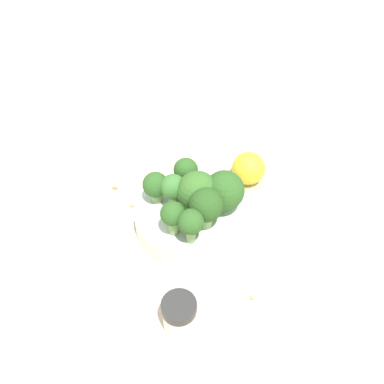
# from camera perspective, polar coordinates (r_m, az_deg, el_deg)

# --- Properties ---
(ground_plane) EXTENTS (3.00, 3.00, 0.00)m
(ground_plane) POSITION_cam_1_polar(r_m,az_deg,el_deg) (0.56, 0.00, -4.97)
(ground_plane) COLOR beige
(bowl) EXTENTS (0.17, 0.17, 0.04)m
(bowl) POSITION_cam_1_polar(r_m,az_deg,el_deg) (0.54, 0.00, -3.72)
(bowl) COLOR silver
(bowl) RESTS_ON ground_plane
(broccoli_floret_0) EXTENTS (0.06, 0.06, 0.06)m
(broccoli_floret_0) POSITION_cam_1_polar(r_m,az_deg,el_deg) (0.51, 0.98, 0.38)
(broccoli_floret_0) COLOR #84AD66
(broccoli_floret_0) RESTS_ON bowl
(broccoli_floret_1) EXTENTS (0.05, 0.05, 0.06)m
(broccoli_floret_1) POSITION_cam_1_polar(r_m,az_deg,el_deg) (0.48, 2.10, -2.18)
(broccoli_floret_1) COLOR #84AD66
(broccoli_floret_1) RESTS_ON bowl
(broccoli_floret_2) EXTENTS (0.04, 0.04, 0.05)m
(broccoli_floret_2) POSITION_cam_1_polar(r_m,az_deg,el_deg) (0.51, -2.79, 0.77)
(broccoli_floret_2) COLOR #7A9E5B
(broccoli_floret_2) RESTS_ON bowl
(broccoli_floret_3) EXTENTS (0.04, 0.04, 0.05)m
(broccoli_floret_3) POSITION_cam_1_polar(r_m,az_deg,el_deg) (0.54, -0.94, 3.08)
(broccoli_floret_3) COLOR #84AD66
(broccoli_floret_3) RESTS_ON bowl
(broccoli_floret_4) EXTENTS (0.03, 0.03, 0.05)m
(broccoli_floret_4) POSITION_cam_1_polar(r_m,az_deg,el_deg) (0.47, -0.20, -4.76)
(broccoli_floret_4) COLOR #7A9E5B
(broccoli_floret_4) RESTS_ON bowl
(broccoli_floret_5) EXTENTS (0.03, 0.03, 0.05)m
(broccoli_floret_5) POSITION_cam_1_polar(r_m,az_deg,el_deg) (0.48, -2.93, -3.59)
(broccoli_floret_5) COLOR #7A9E5B
(broccoli_floret_5) RESTS_ON bowl
(broccoli_floret_6) EXTENTS (0.06, 0.06, 0.06)m
(broccoli_floret_6) POSITION_cam_1_polar(r_m,az_deg,el_deg) (0.51, 4.92, 0.14)
(broccoli_floret_6) COLOR #8EB770
(broccoli_floret_6) RESTS_ON bowl
(broccoli_floret_7) EXTENTS (0.04, 0.04, 0.05)m
(broccoli_floret_7) POSITION_cam_1_polar(r_m,az_deg,el_deg) (0.52, -5.70, 0.68)
(broccoli_floret_7) COLOR #7A9E5B
(broccoli_floret_7) RESTS_ON bowl
(pepper_shaker) EXTENTS (0.04, 0.04, 0.06)m
(pepper_shaker) POSITION_cam_1_polar(r_m,az_deg,el_deg) (0.45, -1.93, -18.38)
(pepper_shaker) COLOR silver
(pepper_shaker) RESTS_ON ground_plane
(lemon_wedge) EXTENTS (0.05, 0.05, 0.05)m
(lemon_wedge) POSITION_cam_1_polar(r_m,az_deg,el_deg) (0.61, 8.59, 3.58)
(lemon_wedge) COLOR yellow
(lemon_wedge) RESTS_ON ground_plane
(almond_crumb_0) EXTENTS (0.01, 0.01, 0.01)m
(almond_crumb_0) POSITION_cam_1_polar(r_m,az_deg,el_deg) (0.49, 9.08, -15.56)
(almond_crumb_0) COLOR tan
(almond_crumb_0) RESTS_ON ground_plane
(almond_crumb_1) EXTENTS (0.01, 0.01, 0.01)m
(almond_crumb_1) POSITION_cam_1_polar(r_m,az_deg,el_deg) (0.62, -11.70, 0.74)
(almond_crumb_1) COLOR #AD7F4C
(almond_crumb_1) RESTS_ON ground_plane
(almond_crumb_2) EXTENTS (0.01, 0.01, 0.01)m
(almond_crumb_2) POSITION_cam_1_polar(r_m,az_deg,el_deg) (0.59, -9.09, -1.96)
(almond_crumb_2) COLOR tan
(almond_crumb_2) RESTS_ON ground_plane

